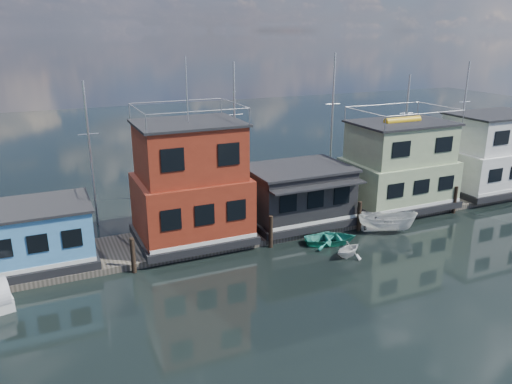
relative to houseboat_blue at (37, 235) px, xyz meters
name	(u,v)px	position (x,y,z in m)	size (l,w,h in m)	color
ground	(412,299)	(18.00, -12.00, -2.21)	(160.00, 160.00, 0.00)	black
dock	(303,221)	(18.00, 0.00, -2.01)	(48.00, 5.00, 0.40)	#595147
houseboat_blue	(37,235)	(0.00, 0.00, 0.00)	(6.40, 4.90, 3.66)	black
houseboat_red	(191,185)	(9.50, 0.00, 1.90)	(7.40, 5.90, 11.86)	black
houseboat_dark	(298,194)	(17.50, -0.02, 0.21)	(7.40, 6.10, 4.06)	black
houseboat_green	(398,166)	(26.50, 0.00, 1.34)	(8.40, 5.90, 7.03)	black
houseboat_white	(491,154)	(36.50, 0.00, 1.33)	(8.40, 5.90, 6.66)	black
pilings	(319,223)	(17.67, -2.80, -1.11)	(42.28, 0.28, 2.20)	#2D2116
background_masts	(319,131)	(22.76, 6.00, 3.35)	(36.40, 0.16, 12.00)	silver
motorboat	(387,222)	(22.66, -3.85, -1.41)	(1.55, 4.12, 1.59)	white
dinghy_white	(348,249)	(17.86, -6.14, -1.66)	(1.80, 2.08, 1.10)	silver
dinghy_teal	(331,238)	(17.97, -3.92, -1.84)	(2.54, 3.55, 0.74)	teal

